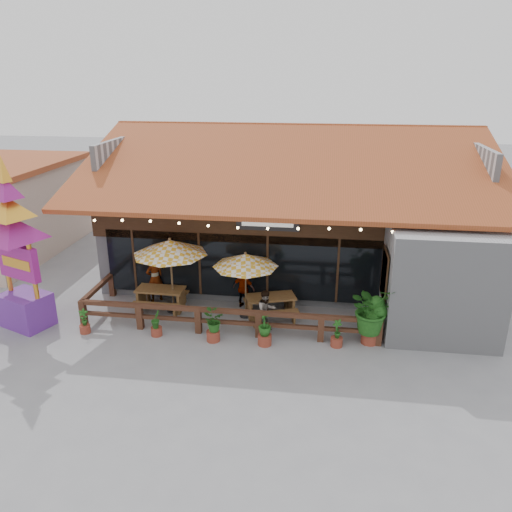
# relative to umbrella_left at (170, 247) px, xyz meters

# --- Properties ---
(ground) EXTENTS (100.00, 100.00, 0.00)m
(ground) POSITION_rel_umbrella_left_xyz_m (3.78, -0.94, -2.42)
(ground) COLOR gray
(ground) RESTS_ON ground
(restaurant_building) EXTENTS (15.50, 14.73, 6.09)m
(restaurant_building) POSITION_rel_umbrella_left_xyz_m (4.04, 5.67, -0.22)
(restaurant_building) COLOR #A3A3A8
(restaurant_building) RESTS_ON ground
(patio_railing) EXTENTS (10.00, 2.60, 0.92)m
(patio_railing) POSITION_rel_umbrella_left_xyz_m (1.53, -1.20, -1.81)
(patio_railing) COLOR #4D2B1B
(patio_railing) RESTS_ON ground
(umbrella_left) EXTENTS (2.72, 2.72, 2.78)m
(umbrella_left) POSITION_rel_umbrella_left_xyz_m (0.00, 0.00, 0.00)
(umbrella_left) COLOR brown
(umbrella_left) RESTS_ON ground
(umbrella_right) EXTENTS (2.63, 2.63, 2.41)m
(umbrella_right) POSITION_rel_umbrella_left_xyz_m (2.64, -0.05, -0.32)
(umbrella_right) COLOR brown
(umbrella_right) RESTS_ON ground
(picnic_table_left) EXTENTS (1.72, 1.49, 0.82)m
(picnic_table_left) POSITION_rel_umbrella_left_xyz_m (-0.48, 0.06, -1.87)
(picnic_table_left) COLOR brown
(picnic_table_left) RESTS_ON ground
(picnic_table_right) EXTENTS (2.07, 1.93, 0.82)m
(picnic_table_right) POSITION_rel_umbrella_left_xyz_m (3.51, -0.03, -1.87)
(picnic_table_right) COLOR brown
(picnic_table_right) RESTS_ON ground
(thai_sign_tower) EXTENTS (2.97, 2.97, 6.22)m
(thai_sign_tower) POSITION_rel_umbrella_left_xyz_m (-4.58, -1.72, 0.86)
(thai_sign_tower) COLOR #652895
(thai_sign_tower) RESTS_ON ground
(tropical_plant) EXTENTS (1.88, 1.80, 2.00)m
(tropical_plant) POSITION_rel_umbrella_left_xyz_m (6.83, -1.34, -1.28)
(tropical_plant) COLOR maroon
(tropical_plant) RESTS_ON ground
(diner_a) EXTENTS (0.79, 0.77, 1.83)m
(diner_a) POSITION_rel_umbrella_left_xyz_m (-0.90, 0.74, -1.51)
(diner_a) COLOR #3C2413
(diner_a) RESTS_ON ground
(diner_b) EXTENTS (0.89, 0.86, 1.45)m
(diner_b) POSITION_rel_umbrella_left_xyz_m (3.48, -1.02, -1.70)
(diner_b) COLOR #3C2413
(diner_b) RESTS_ON ground
(diner_c) EXTENTS (0.93, 0.60, 1.47)m
(diner_c) POSITION_rel_umbrella_left_xyz_m (2.45, 0.68, -1.69)
(diner_c) COLOR #3C2413
(diner_c) RESTS_ON ground
(planter_a) EXTENTS (0.35, 0.35, 0.85)m
(planter_a) POSITION_rel_umbrella_left_xyz_m (-2.43, -1.97, -2.07)
(planter_a) COLOR maroon
(planter_a) RESTS_ON ground
(planter_b) EXTENTS (0.36, 0.38, 0.89)m
(planter_b) POSITION_rel_umbrella_left_xyz_m (-0.03, -1.82, -2.02)
(planter_b) COLOR maroon
(planter_b) RESTS_ON ground
(planter_c) EXTENTS (0.71, 0.64, 1.06)m
(planter_c) POSITION_rel_umbrella_left_xyz_m (1.88, -1.90, -1.83)
(planter_c) COLOR maroon
(planter_c) RESTS_ON ground
(planter_d) EXTENTS (0.56, 0.56, 1.07)m
(planter_d) POSITION_rel_umbrella_left_xyz_m (3.54, -1.92, -1.91)
(planter_d) COLOR maroon
(planter_d) RESTS_ON ground
(planter_e) EXTENTS (0.38, 0.39, 0.92)m
(planter_e) POSITION_rel_umbrella_left_xyz_m (5.79, -1.69, -2.04)
(planter_e) COLOR maroon
(planter_e) RESTS_ON ground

